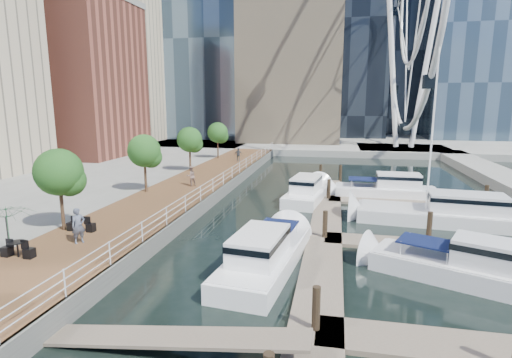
% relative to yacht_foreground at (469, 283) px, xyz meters
% --- Properties ---
extents(ground, '(520.00, 520.00, 0.00)m').
position_rel_yacht_foreground_xyz_m(ground, '(-9.61, -3.52, 0.00)').
color(ground, black).
rests_on(ground, ground).
extents(boardwalk, '(6.00, 60.00, 1.00)m').
position_rel_yacht_foreground_xyz_m(boardwalk, '(-18.61, 11.48, 0.50)').
color(boardwalk, brown).
rests_on(boardwalk, ground).
extents(seawall, '(0.25, 60.00, 1.00)m').
position_rel_yacht_foreground_xyz_m(seawall, '(-15.61, 11.48, 0.50)').
color(seawall, '#595954').
rests_on(seawall, ground).
extents(land_far, '(200.00, 114.00, 1.00)m').
position_rel_yacht_foreground_xyz_m(land_far, '(-9.61, 98.48, 0.50)').
color(land_far, gray).
rests_on(land_far, ground).
extents(pier, '(14.00, 12.00, 1.00)m').
position_rel_yacht_foreground_xyz_m(pier, '(4.39, 48.48, 0.50)').
color(pier, gray).
rests_on(pier, ground).
extents(railing, '(0.10, 60.00, 1.05)m').
position_rel_yacht_foreground_xyz_m(railing, '(-15.71, 11.48, 1.52)').
color(railing, white).
rests_on(railing, boardwalk).
extents(floating_docks, '(16.00, 34.00, 2.60)m').
position_rel_yacht_foreground_xyz_m(floating_docks, '(-1.65, 6.46, 0.49)').
color(floating_docks, '#6D6051').
rests_on(floating_docks, ground).
extents(midrise_condos, '(19.00, 67.00, 28.00)m').
position_rel_yacht_foreground_xyz_m(midrise_condos, '(-43.18, 23.30, 13.42)').
color(midrise_condos, '#BCAD8E').
rests_on(midrise_condos, ground).
extents(street_trees, '(2.60, 42.60, 4.60)m').
position_rel_yacht_foreground_xyz_m(street_trees, '(-21.01, 10.48, 4.29)').
color(street_trees, '#3F2B1C').
rests_on(street_trees, ground).
extents(yacht_foreground, '(9.57, 6.10, 2.15)m').
position_rel_yacht_foreground_xyz_m(yacht_foreground, '(0.00, 0.00, 0.00)').
color(yacht_foreground, silver).
rests_on(yacht_foreground, ground).
extents(pedestrian_near, '(0.75, 0.80, 1.83)m').
position_rel_yacht_foreground_xyz_m(pedestrian_near, '(-18.81, -1.26, 1.91)').
color(pedestrian_near, '#51596C').
rests_on(pedestrian_near, boardwalk).
extents(pedestrian_mid, '(1.04, 1.05, 1.71)m').
position_rel_yacht_foreground_xyz_m(pedestrian_mid, '(-18.26, 13.36, 1.85)').
color(pedestrian_mid, '#8B6C60').
rests_on(pedestrian_mid, boardwalk).
extents(pedestrian_far, '(0.98, 0.42, 1.66)m').
position_rel_yacht_foreground_xyz_m(pedestrian_far, '(-17.75, 28.26, 1.83)').
color(pedestrian_far, '#363A43').
rests_on(pedestrian_far, boardwalk).
extents(moored_yachts, '(22.65, 31.39, 11.50)m').
position_rel_yacht_foreground_xyz_m(moored_yachts, '(-0.07, 7.62, 0.00)').
color(moored_yachts, silver).
rests_on(moored_yachts, ground).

